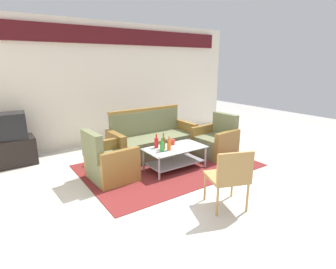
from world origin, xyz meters
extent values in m
plane|color=beige|center=(0.00, 0.00, 0.00)|extent=(14.00, 14.00, 0.00)
cube|color=silver|center=(0.00, 3.06, 1.40)|extent=(6.52, 0.12, 2.80)
cube|color=#4C1419|center=(0.00, 2.97, 2.47)|extent=(5.76, 0.08, 0.36)
cube|color=maroon|center=(-0.11, 0.82, 0.01)|extent=(3.11, 2.12, 0.01)
cube|color=#6B704C|center=(-0.06, 1.44, 0.22)|extent=(1.61, 0.72, 0.42)
cube|color=#6B704C|center=(-0.06, 1.76, 0.67)|extent=(1.60, 0.16, 0.48)
cube|color=olive|center=(0.78, 1.45, 0.32)|extent=(0.13, 0.70, 0.62)
cube|color=olive|center=(-0.90, 1.42, 0.32)|extent=(0.13, 0.70, 0.62)
cube|color=olive|center=(-0.06, 1.76, 0.94)|extent=(1.64, 0.13, 0.06)
cube|color=#6B704C|center=(-1.22, 0.90, 0.21)|extent=(0.69, 0.64, 0.40)
cube|color=#6B704C|center=(-1.53, 0.88, 0.64)|extent=(0.15, 0.61, 0.45)
cube|color=olive|center=(-1.24, 1.23, 0.30)|extent=(0.66, 0.14, 0.58)
cube|color=olive|center=(-1.20, 0.57, 0.30)|extent=(0.66, 0.14, 0.58)
cube|color=#6B704C|center=(0.99, 0.74, 0.21)|extent=(0.70, 0.65, 0.40)
cube|color=#6B704C|center=(1.30, 0.77, 0.64)|extent=(0.16, 0.61, 0.45)
cube|color=olive|center=(1.01, 0.42, 0.30)|extent=(0.67, 0.15, 0.58)
cube|color=olive|center=(0.97, 1.07, 0.30)|extent=(0.67, 0.15, 0.58)
cube|color=silver|center=(-0.10, 0.64, 0.40)|extent=(1.10, 0.60, 0.02)
cube|color=#9E9EA5|center=(-0.10, 0.64, 0.13)|extent=(1.00, 0.52, 0.02)
cylinder|color=#9E9EA5|center=(-0.61, 0.90, 0.21)|extent=(0.04, 0.04, 0.40)
cylinder|color=#9E9EA5|center=(0.41, 0.90, 0.21)|extent=(0.04, 0.04, 0.40)
cylinder|color=#9E9EA5|center=(-0.61, 0.38, 0.21)|extent=(0.04, 0.04, 0.40)
cylinder|color=#9E9EA5|center=(0.41, 0.38, 0.21)|extent=(0.04, 0.04, 0.40)
cylinder|color=#D85919|center=(-0.27, 0.58, 0.50)|extent=(0.07, 0.07, 0.17)
cylinder|color=#D85919|center=(-0.27, 0.58, 0.62)|extent=(0.03, 0.03, 0.07)
cylinder|color=red|center=(-0.38, 0.82, 0.50)|extent=(0.07, 0.07, 0.18)
cylinder|color=red|center=(-0.38, 0.82, 0.62)|extent=(0.03, 0.03, 0.08)
cylinder|color=#2D8C38|center=(-0.41, 0.60, 0.49)|extent=(0.07, 0.07, 0.17)
cylinder|color=#2D8C38|center=(-0.41, 0.60, 0.62)|extent=(0.03, 0.03, 0.07)
cylinder|color=brown|center=(-0.31, 0.70, 0.51)|extent=(0.07, 0.07, 0.20)
cylinder|color=brown|center=(-0.31, 0.70, 0.66)|extent=(0.02, 0.02, 0.09)
cylinder|color=red|center=(-0.03, 0.81, 0.46)|extent=(0.08, 0.08, 0.10)
cube|color=black|center=(-2.52, 2.55, 0.26)|extent=(0.80, 0.50, 0.52)
cube|color=black|center=(-2.52, 2.55, 0.76)|extent=(0.64, 0.49, 0.48)
cube|color=black|center=(-2.50, 2.77, 0.76)|extent=(0.51, 0.05, 0.36)
cube|color=#AD844C|center=(-0.30, -0.79, 0.42)|extent=(0.62, 0.62, 0.04)
cube|color=#AD844C|center=(-0.38, -0.99, 0.64)|extent=(0.46, 0.21, 0.40)
cylinder|color=#AD844C|center=(-0.42, -0.52, 0.21)|extent=(0.03, 0.03, 0.42)
cylinder|color=#AD844C|center=(-0.03, -0.66, 0.21)|extent=(0.03, 0.03, 0.42)
cylinder|color=#AD844C|center=(-0.57, -0.91, 0.21)|extent=(0.03, 0.03, 0.42)
cylinder|color=#AD844C|center=(-0.18, -1.06, 0.21)|extent=(0.03, 0.03, 0.42)
camera|label=1|loc=(-2.77, -3.00, 1.90)|focal=28.18mm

